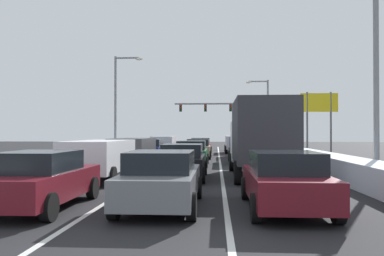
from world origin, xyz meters
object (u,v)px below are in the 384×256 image
Objects in this scene: suv_charcoal_right_lane_third at (245,148)px; sedan_gray_center_lane_nearest at (162,179)px; sedan_red_center_lane_fifth at (201,146)px; roadside_sign_right at (319,109)px; traffic_light_gantry at (226,113)px; sedan_black_center_lane_second at (183,161)px; street_lamp_right_near at (367,61)px; sedan_maroon_left_lane_nearest at (41,179)px; suv_silver_right_lane_fifth at (236,143)px; suv_charcoal_left_lane_third at (133,149)px; sedan_maroon_right_lane_nearest at (285,180)px; box_truck_right_lane_second at (260,135)px; sedan_navy_left_lane_fourth at (151,149)px; street_lamp_right_mid at (265,108)px; suv_navy_right_lane_fourth at (243,145)px; suv_silver_left_lane_fifth at (164,143)px; sedan_tan_center_lane_fourth at (198,149)px; suv_white_left_lane_second at (100,156)px; street_lamp_left_mid at (119,96)px; sedan_green_center_lane_third at (192,153)px.

suv_charcoal_right_lane_third reaches higher than sedan_gray_center_lane_nearest.
roadside_sign_right is at bearing -13.50° from sedan_red_center_lane_fifth.
sedan_red_center_lane_fifth is at bearing -99.42° from traffic_light_gantry.
sedan_black_center_lane_second is 0.54× the size of street_lamp_right_near.
sedan_red_center_lane_fifth is 26.85m from sedan_maroon_left_lane_nearest.
suv_silver_right_lane_fifth and suv_charcoal_left_lane_third have the same top height.
suv_silver_right_lane_fifth is 0.45× the size of traffic_light_gantry.
sedan_maroon_right_lane_nearest is at bearing -89.43° from traffic_light_gantry.
suv_silver_right_lane_fifth is 22.29m from sedan_black_center_lane_second.
sedan_navy_left_lane_fourth is (-6.90, 11.84, -1.14)m from box_truck_right_lane_second.
sedan_black_center_lane_second is 30.21m from street_lamp_right_mid.
roadside_sign_right is at bearing 59.37° from sedan_black_center_lane_second.
suv_silver_left_lane_fifth is (-6.98, 4.44, 0.00)m from suv_navy_right_lane_fourth.
sedan_maroon_left_lane_nearest is 37.60m from street_lamp_right_mid.
sedan_gray_center_lane_nearest is at bearing -141.39° from street_lamp_right_near.
traffic_light_gantry is at bearing 83.21° from sedan_tan_center_lane_fourth.
suv_charcoal_right_lane_third and suv_navy_right_lane_fourth have the same top height.
suv_white_left_lane_second is 0.45× the size of traffic_light_gantry.
traffic_light_gantry reaches higher than suv_silver_left_lane_fifth.
suv_charcoal_right_lane_third is 11.20m from street_lamp_right_near.
suv_charcoal_right_lane_third is at bearing 69.68° from sedan_black_center_lane_second.
box_truck_right_lane_second is at bearing -89.94° from suv_silver_right_lane_fifth.
sedan_maroon_left_lane_nearest is at bearing -178.37° from sedan_maroon_right_lane_nearest.
suv_white_left_lane_second is 0.59× the size of street_lamp_right_near.
street_lamp_left_mid is (-4.00, 12.58, 4.32)m from suv_charcoal_left_lane_third.
box_truck_right_lane_second is at bearing -112.46° from roadside_sign_right.
sedan_maroon_right_lane_nearest is 8.81m from suv_white_left_lane_second.
suv_silver_right_lane_fifth reaches higher than sedan_green_center_lane_third.
suv_white_left_lane_second is at bearing -89.54° from sedan_navy_left_lane_fourth.
suv_white_left_lane_second is 0.54× the size of street_lamp_left_mid.
sedan_maroon_right_lane_nearest is 0.54× the size of street_lamp_right_near.
suv_navy_right_lane_fourth reaches higher than sedan_maroon_right_lane_nearest.
street_lamp_right_near reaches higher than sedan_green_center_lane_third.
roadside_sign_right is (13.78, 4.79, 3.25)m from sedan_navy_left_lane_fourth.
sedan_black_center_lane_second is (-3.20, 6.68, 0.00)m from sedan_maroon_right_lane_nearest.
suv_white_left_lane_second is 31.94m from street_lamp_right_mid.
sedan_maroon_right_lane_nearest is 1.00× the size of sedan_green_center_lane_third.
traffic_light_gantry reaches higher than sedan_navy_left_lane_fourth.
sedan_navy_left_lane_fourth is (-6.71, 19.22, 0.00)m from sedan_maroon_right_lane_nearest.
sedan_maroon_left_lane_nearest is at bearing -102.77° from suv_silver_right_lane_fifth.
traffic_light_gantry is at bearing 111.41° from roadside_sign_right.
sedan_black_center_lane_second is at bearing 115.60° from sedan_maroon_right_lane_nearest.
suv_navy_right_lane_fourth is 7.65m from roadside_sign_right.
box_truck_right_lane_second is at bearing 164.37° from street_lamp_right_near.
sedan_green_center_lane_third is at bearing 119.48° from box_truck_right_lane_second.
sedan_navy_left_lane_fourth is at bearing -122.66° from street_lamp_right_mid.
sedan_navy_left_lane_fourth is 25.04m from traffic_light_gantry.
sedan_maroon_right_lane_nearest is 0.92× the size of suv_charcoal_left_lane_third.
roadside_sign_right is at bearing -74.86° from street_lamp_right_mid.
suv_charcoal_left_lane_third is 13.45m from street_lamp_right_near.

